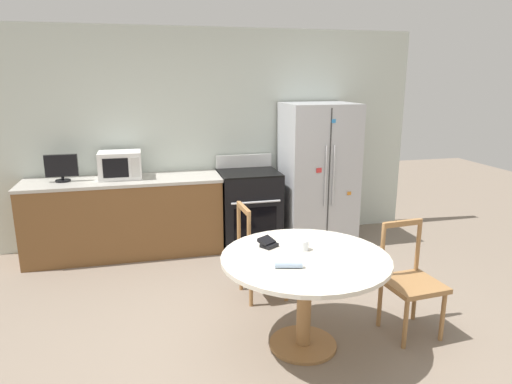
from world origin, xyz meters
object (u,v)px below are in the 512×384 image
Objects in this scene: oven_range at (249,207)px; dining_chair_right at (410,282)px; wallet at (268,243)px; countertop_tv at (62,167)px; candle_glass at (304,246)px; refrigerator at (318,173)px; dining_chair_far at (260,253)px; microwave at (120,165)px.

oven_range is 1.20× the size of dining_chair_right.
dining_chair_right is 1.19m from wallet.
countertop_tv is 0.38× the size of dining_chair_right.
dining_chair_right is 11.40× the size of candle_glass.
candle_glass is at bearing -47.59° from countertop_tv.
oven_range is at bearing 177.08° from refrigerator.
countertop_tv is 4.34× the size of candle_glass.
dining_chair_right is at bearing -13.20° from wallet.
dining_chair_far is 0.86m from candle_glass.
dining_chair_far is at bearing -46.16° from dining_chair_right.
refrigerator reaches higher than oven_range.
wallet is at bearing -120.96° from refrigerator.
oven_range is 1.60m from microwave.
oven_range is 2.30× the size of microwave.
oven_range is 2.19m from countertop_tv.
dining_chair_right is at bearing -8.05° from candle_glass.
refrigerator reaches higher than wallet.
dining_chair_far is 11.40× the size of candle_glass.
oven_range is at bearing -75.40° from dining_chair_right.
oven_range is 6.29× the size of wallet.
refrigerator is 10.04× the size of wallet.
microwave is at bearing 122.11° from candle_glass.
microwave is at bearing 176.97° from refrigerator.
countertop_tv is 2.00× the size of wallet.
refrigerator is at bearing -1.95° from countertop_tv.
dining_chair_far is at bearing -37.45° from countertop_tv.
oven_range is 2.08m from wallet.
dining_chair_right reaches higher than wallet.
microwave is 5.93× the size of candle_glass.
microwave reaches higher than wallet.
refrigerator is 2.32m from wallet.
dining_chair_far is at bearing -49.20° from microwave.
countertop_tv is at bearing 132.41° from candle_glass.
dining_chair_far is (-1.09, -1.35, -0.43)m from refrigerator.
microwave is 2.43m from wallet.
refrigerator is 5.02× the size of countertop_tv.
dining_chair_far is 0.73m from wallet.
wallet is (1.79, -2.08, -0.29)m from countertop_tv.
dining_chair_far is at bearing -98.85° from oven_range.
dining_chair_far is (-1.01, 0.90, 0.00)m from dining_chair_right.
candle_glass reaches higher than wallet.
refrigerator reaches higher than dining_chair_far.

